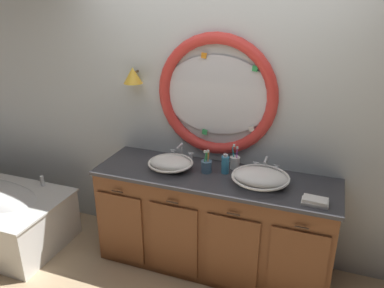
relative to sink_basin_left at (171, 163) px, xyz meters
The scene contains 11 objects.
ground_plane 1.03m from the sink_basin_left, 35.25° to the right, with size 14.00×14.00×0.00m, color tan.
back_wall_assembly 0.60m from the sink_basin_left, 49.52° to the left, with size 6.40×0.26×2.60m.
vanity_counter 0.64m from the sink_basin_left, ahead, with size 2.03×0.64×0.90m.
sink_basin_left is the anchor object (origin of this frame).
sink_basin_right 0.77m from the sink_basin_left, ahead, with size 0.46×0.46×0.12m.
faucet_set_left 0.25m from the sink_basin_left, 90.00° to the left, with size 0.22×0.13×0.15m.
faucet_set_right 0.81m from the sink_basin_left, 17.63° to the left, with size 0.23×0.14×0.14m.
toothbrush_holder_left 0.31m from the sink_basin_left, 11.13° to the left, with size 0.10×0.10×0.20m.
toothbrush_holder_right 0.55m from the sink_basin_left, 23.04° to the left, with size 0.09×0.09×0.22m.
soap_dispenser 0.46m from the sink_basin_left, 12.38° to the left, with size 0.07×0.07×0.18m.
folded_hand_towel 1.21m from the sink_basin_left, ahead, with size 0.19×0.11×0.04m.
Camera 1 is at (0.89, -2.48, 2.31)m, focal length 35.80 mm.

